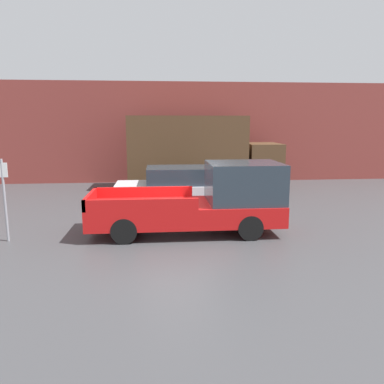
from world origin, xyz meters
The scene contains 7 objects.
ground_plane centered at (0.00, 0.00, 0.00)m, with size 60.00×60.00×0.00m, color #3D3D3F.
building_wall centered at (0.00, 9.83, 2.74)m, with size 28.00×0.15×5.47m.
pickup_truck centered at (0.73, -0.13, 0.97)m, with size 5.71×2.07×2.12m.
car centered at (0.07, 3.53, 0.81)m, with size 4.87×2.01×1.57m.
delivery_truck centered at (1.25, 7.55, 1.90)m, with size 7.57×2.38×3.60m.
parking_sign centered at (-4.97, -0.54, 1.31)m, with size 0.30×0.07×2.33m.
newspaper_box centered at (2.33, 9.51, 0.48)m, with size 0.45×0.40×0.96m.
Camera 1 is at (-0.71, -11.09, 3.31)m, focal length 35.00 mm.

